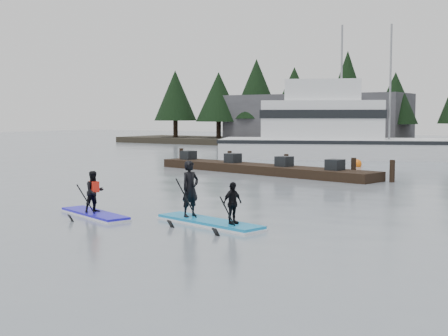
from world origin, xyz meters
The scene contains 8 objects.
ground centered at (0.00, 0.00, 0.00)m, with size 160.00×160.00×0.00m, color slate.
waterfront_building centered at (-14.00, 44.00, 2.50)m, with size 18.00×6.00×5.00m, color #4C4C51.
fishing_boat_large centered at (-4.37, 28.17, 0.78)m, with size 18.72×12.19×10.24m.
floating_dock centered at (-3.68, 15.16, 0.22)m, with size 13.27×1.77×0.44m, color black.
buoy_b centered at (-1.06, 21.79, 0.00)m, with size 0.56×0.56×0.56m, color orange.
buoy_a centered at (-12.45, 25.01, 0.00)m, with size 0.53×0.53×0.53m, color orange.
paddleboard_solo centered at (-1.12, 0.63, 0.46)m, with size 3.08×1.63×1.82m.
paddleboard_duo centered at (2.47, 1.33, 0.53)m, with size 3.60×1.68×2.22m.
Camera 1 is at (12.17, -12.67, 3.01)m, focal length 50.00 mm.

